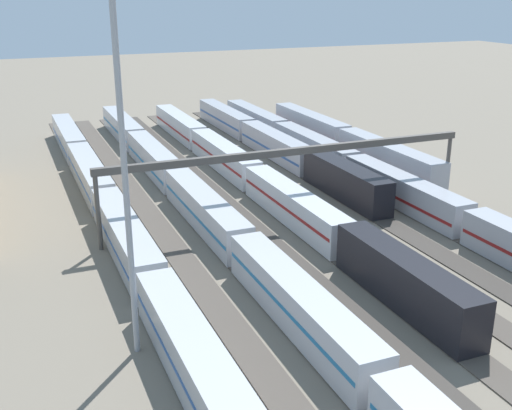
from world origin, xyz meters
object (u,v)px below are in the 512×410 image
at_px(signal_gantry, 293,157).
at_px(train_on_track_4, 248,174).
at_px(train_on_track_2, 271,143).
at_px(light_mast_1, 118,80).
at_px(train_on_track_6, 205,211).
at_px(train_on_track_0, 345,143).
at_px(train_on_track_8, 125,238).
at_px(train_on_track_1, 393,186).

bearing_deg(signal_gantry, train_on_track_4, 0.00).
distance_m(train_on_track_2, light_mast_1, 62.05).
xyz_separation_m(train_on_track_6, light_mast_1, (-22.60, 12.75, 18.30)).
bearing_deg(train_on_track_2, train_on_track_0, -123.12).
distance_m(train_on_track_8, train_on_track_6, 11.03).
xyz_separation_m(train_on_track_2, train_on_track_1, (-27.34, -5.00, -0.03)).
height_order(train_on_track_4, light_mast_1, light_mast_1).
relative_size(train_on_track_0, train_on_track_1, 0.41).
relative_size(train_on_track_2, light_mast_1, 2.03).
bearing_deg(light_mast_1, train_on_track_4, -33.58).
bearing_deg(train_on_track_8, train_on_track_6, -65.10).
xyz_separation_m(train_on_track_2, train_on_track_4, (-15.18, 10.00, -0.01)).
bearing_deg(train_on_track_0, train_on_track_4, 113.39).
bearing_deg(train_on_track_1, train_on_track_6, 88.88).
xyz_separation_m(train_on_track_8, train_on_track_2, (31.49, -30.00, 0.10)).
bearing_deg(train_on_track_0, signal_gantry, 138.03).
xyz_separation_m(train_on_track_8, light_mast_1, (-17.95, 2.75, 18.32)).
xyz_separation_m(train_on_track_0, light_mast_1, (-42.92, 42.75, 17.69)).
bearing_deg(train_on_track_6, train_on_track_8, 114.90).
xyz_separation_m(train_on_track_4, light_mast_1, (-34.27, 22.75, 18.23)).
xyz_separation_m(train_on_track_2, train_on_track_6, (-26.85, 20.00, -0.09)).
distance_m(train_on_track_4, light_mast_1, 45.00).
height_order(train_on_track_8, train_on_track_6, same).
bearing_deg(signal_gantry, train_on_track_1, -84.59).
bearing_deg(train_on_track_1, train_on_track_0, -13.51).
distance_m(train_on_track_4, train_on_track_1, 19.31).
height_order(train_on_track_4, train_on_track_6, train_on_track_4).
height_order(train_on_track_4, train_on_track_1, same).
relative_size(train_on_track_1, signal_gantry, 2.55).
bearing_deg(train_on_track_2, train_on_track_4, 146.62).
distance_m(train_on_track_0, train_on_track_6, 36.24).
bearing_deg(train_on_track_6, train_on_track_4, -40.58).
xyz_separation_m(train_on_track_6, signal_gantry, (-1.91, -10.00, 5.79)).
distance_m(train_on_track_8, train_on_track_1, 35.25).
bearing_deg(light_mast_1, signal_gantry, -47.72).
height_order(train_on_track_8, train_on_track_0, train_on_track_0).
bearing_deg(train_on_track_1, train_on_track_2, 10.36).
xyz_separation_m(train_on_track_6, train_on_track_1, (-0.49, -25.00, 0.05)).
bearing_deg(train_on_track_0, train_on_track_8, 121.98).
relative_size(train_on_track_8, train_on_track_4, 1.32).
bearing_deg(signal_gantry, train_on_track_0, -41.97).
relative_size(train_on_track_2, train_on_track_0, 1.41).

